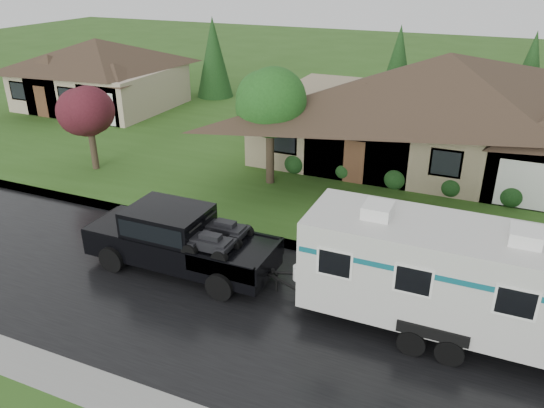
# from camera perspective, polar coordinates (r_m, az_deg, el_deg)

# --- Properties ---
(ground) EXTENTS (140.00, 140.00, 0.00)m
(ground) POSITION_cam_1_polar(r_m,az_deg,el_deg) (17.93, 4.59, -8.88)
(ground) COLOR #2E551A
(ground) RESTS_ON ground
(road) EXTENTS (140.00, 8.00, 0.01)m
(road) POSITION_cam_1_polar(r_m,az_deg,el_deg) (16.39, 2.22, -12.45)
(road) COLOR black
(road) RESTS_ON ground
(curb) EXTENTS (140.00, 0.50, 0.15)m
(curb) POSITION_cam_1_polar(r_m,az_deg,el_deg) (19.72, 6.78, -5.34)
(curb) COLOR gray
(curb) RESTS_ON ground
(lawn) EXTENTS (140.00, 26.00, 0.15)m
(lawn) POSITION_cam_1_polar(r_m,az_deg,el_deg) (31.16, 13.83, 5.65)
(lawn) COLOR #2E551A
(lawn) RESTS_ON ground
(house_main) EXTENTS (19.44, 10.80, 6.90)m
(house_main) POSITION_cam_1_polar(r_m,az_deg,el_deg) (28.84, 18.63, 10.85)
(house_main) COLOR gray
(house_main) RESTS_ON lawn
(house_far) EXTENTS (10.80, 8.64, 5.80)m
(house_far) POSITION_cam_1_polar(r_m,az_deg,el_deg) (40.61, -18.04, 13.78)
(house_far) COLOR #C2AF90
(house_far) RESTS_ON lawn
(tree_left_green) EXTENTS (3.34, 3.34, 5.53)m
(tree_left_green) POSITION_cam_1_polar(r_m,az_deg,el_deg) (24.40, -0.22, 10.72)
(tree_left_green) COLOR #382B1E
(tree_left_green) RESTS_ON lawn
(tree_red) EXTENTS (2.55, 2.55, 4.22)m
(tree_red) POSITION_cam_1_polar(r_m,az_deg,el_deg) (27.96, -19.17, 9.25)
(tree_red) COLOR #382B1E
(tree_red) RESTS_ON lawn
(shrub_row) EXTENTS (13.60, 1.00, 1.00)m
(shrub_row) POSITION_cam_1_polar(r_m,az_deg,el_deg) (25.40, 15.94, 2.40)
(shrub_row) COLOR #143814
(shrub_row) RESTS_ON lawn
(pickup_truck) EXTENTS (6.72, 2.55, 2.24)m
(pickup_truck) POSITION_cam_1_polar(r_m,az_deg,el_deg) (18.62, -10.14, -3.55)
(pickup_truck) COLOR black
(pickup_truck) RESTS_ON ground
(travel_trailer) EXTENTS (8.28, 2.91, 3.72)m
(travel_trailer) POSITION_cam_1_polar(r_m,az_deg,el_deg) (15.66, 18.06, -7.08)
(travel_trailer) COLOR silver
(travel_trailer) RESTS_ON ground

